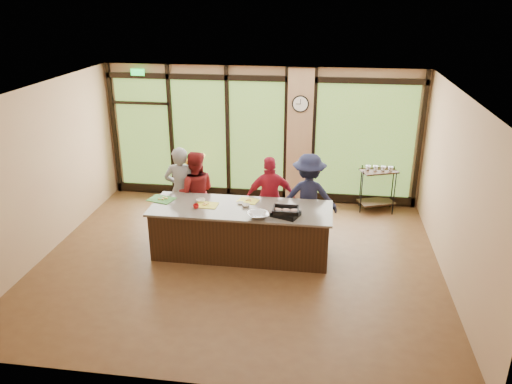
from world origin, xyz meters
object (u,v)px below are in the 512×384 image
(cook_left, at_px, (181,191))
(island_base, at_px, (241,232))
(cook_right, at_px, (308,197))
(roasting_pan, at_px, (286,214))
(flower_stand, at_px, (194,191))
(bar_cart, at_px, (378,184))

(cook_left, bearing_deg, island_base, 145.87)
(island_base, relative_size, cook_right, 1.82)
(roasting_pan, bearing_deg, island_base, -175.48)
(cook_right, distance_m, flower_stand, 2.84)
(cook_left, relative_size, cook_right, 1.03)
(bar_cart, bearing_deg, cook_left, -178.40)
(flower_stand, height_order, bar_cart, bar_cart)
(flower_stand, distance_m, bar_cart, 4.00)
(cook_left, height_order, bar_cart, cook_left)
(bar_cart, bearing_deg, island_base, -158.61)
(island_base, height_order, cook_left, cook_left)
(flower_stand, relative_size, bar_cart, 0.74)
(cook_left, distance_m, bar_cart, 4.21)
(cook_left, height_order, cook_right, cook_left)
(island_base, distance_m, bar_cart, 3.50)
(island_base, height_order, bar_cart, bar_cart)
(cook_left, relative_size, bar_cart, 1.72)
(island_base, distance_m, cook_left, 1.56)
(roasting_pan, bearing_deg, flower_stand, 156.24)
(island_base, xyz_separation_m, flower_stand, (-1.39, 1.97, -0.07))
(island_base, distance_m, roasting_pan, 0.99)
(cook_left, distance_m, flower_stand, 1.33)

